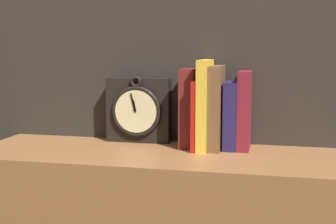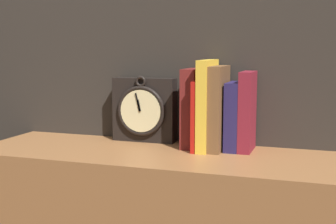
# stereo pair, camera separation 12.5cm
# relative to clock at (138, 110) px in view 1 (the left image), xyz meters

# --- Properties ---
(clock) EXTENTS (0.19, 0.06, 0.20)m
(clock) POSITION_rel_clock_xyz_m (0.00, 0.00, 0.00)
(clock) COLOR black
(clock) RESTS_ON bookshelf
(book_slot0_maroon) EXTENTS (0.04, 0.11, 0.22)m
(book_slot0_maroon) POSITION_rel_clock_xyz_m (0.16, -0.03, 0.02)
(book_slot0_maroon) COLOR maroon
(book_slot0_maroon) RESTS_ON bookshelf
(book_slot1_red) EXTENTS (0.01, 0.15, 0.19)m
(book_slot1_red) POSITION_rel_clock_xyz_m (0.19, -0.04, -0.00)
(book_slot1_red) COLOR red
(book_slot1_red) RESTS_ON bookshelf
(book_slot2_yellow) EXTENTS (0.03, 0.15, 0.25)m
(book_slot2_yellow) POSITION_rel_clock_xyz_m (0.21, -0.05, 0.03)
(book_slot2_yellow) COLOR yellow
(book_slot2_yellow) RESTS_ON bookshelf
(book_slot3_brown) EXTENTS (0.03, 0.14, 0.23)m
(book_slot3_brown) POSITION_rel_clock_xyz_m (0.24, -0.04, 0.02)
(book_slot3_brown) COLOR brown
(book_slot3_brown) RESTS_ON bookshelf
(book_slot4_navy) EXTENTS (0.04, 0.11, 0.19)m
(book_slot4_navy) POSITION_rel_clock_xyz_m (0.28, -0.03, -0.00)
(book_slot4_navy) COLOR #231D4C
(book_slot4_navy) RESTS_ON bookshelf
(book_slot5_maroon) EXTENTS (0.03, 0.11, 0.22)m
(book_slot5_maroon) POSITION_rel_clock_xyz_m (0.32, -0.03, 0.01)
(book_slot5_maroon) COLOR maroon
(book_slot5_maroon) RESTS_ON bookshelf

